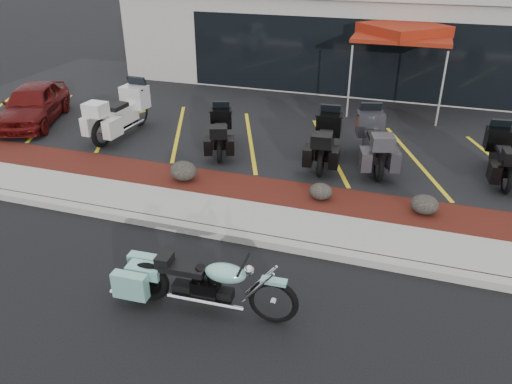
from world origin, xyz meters
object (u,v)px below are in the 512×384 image
(parked_car, at_px, (33,104))
(traffic_cone, at_px, (329,116))
(popup_canopy, at_px, (403,33))
(hero_cruiser, at_px, (274,295))
(touring_white, at_px, (138,101))

(parked_car, bearing_deg, traffic_cone, -3.53)
(parked_car, bearing_deg, popup_canopy, 4.67)
(parked_car, xyz_separation_m, traffic_cone, (8.45, 2.63, -0.33))
(parked_car, height_order, traffic_cone, parked_car)
(hero_cruiser, xyz_separation_m, parked_car, (-9.25, 6.01, 0.23))
(touring_white, bearing_deg, popup_canopy, -57.12)
(hero_cruiser, height_order, popup_canopy, popup_canopy)
(hero_cruiser, distance_m, traffic_cone, 8.68)
(touring_white, bearing_deg, parked_car, 107.01)
(touring_white, height_order, parked_car, touring_white)
(touring_white, xyz_separation_m, traffic_cone, (5.33, 1.84, -0.48))
(hero_cruiser, bearing_deg, parked_car, 144.38)
(hero_cruiser, bearing_deg, popup_canopy, 82.59)
(parked_car, relative_size, popup_canopy, 0.96)
(touring_white, bearing_deg, traffic_cone, -67.98)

